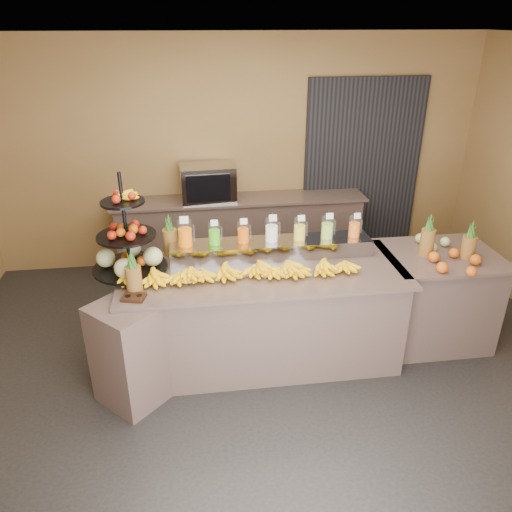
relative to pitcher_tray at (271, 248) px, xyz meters
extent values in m
plane|color=black|center=(-0.12, -0.58, -1.01)|extent=(6.00, 6.00, 0.00)
cube|color=olive|center=(-0.12, 1.93, 0.39)|extent=(6.00, 0.02, 2.80)
cube|color=white|center=(-0.12, -0.58, 1.80)|extent=(6.00, 5.00, 0.02)
cube|color=black|center=(1.48, 1.88, 0.19)|extent=(1.50, 0.06, 2.20)
cube|color=gray|center=(-0.12, -0.28, -0.56)|extent=(2.40, 0.90, 0.90)
cube|color=gray|center=(-0.12, -0.28, -0.09)|extent=(2.50, 1.00, 0.03)
cube|color=gray|center=(-1.27, -0.68, -0.56)|extent=(0.71, 0.71, 0.90)
cube|color=gray|center=(1.58, -0.18, -0.56)|extent=(1.00, 0.80, 0.90)
cube|color=gray|center=(1.58, -0.18, -0.09)|extent=(1.08, 0.88, 0.03)
cube|color=gray|center=(-0.12, 1.67, -0.56)|extent=(3.00, 0.50, 0.90)
cube|color=gray|center=(-0.12, 1.67, -0.09)|extent=(3.10, 0.55, 0.03)
cube|color=gray|center=(0.00, 0.00, 0.00)|extent=(1.85, 0.30, 0.15)
cylinder|color=silver|center=(-0.78, 0.00, 0.19)|extent=(0.13, 0.13, 0.24)
cylinder|color=#FC7100|center=(-0.78, 0.00, 0.16)|extent=(0.12, 0.12, 0.16)
cylinder|color=gray|center=(-0.80, 0.01, 0.25)|extent=(0.01, 0.01, 0.28)
cube|color=white|center=(-0.78, -0.06, 0.35)|extent=(0.08, 0.02, 0.06)
cylinder|color=silver|center=(-0.52, 0.00, 0.17)|extent=(0.11, 0.11, 0.20)
cylinder|color=#40BA11|center=(-0.52, 0.00, 0.14)|extent=(0.10, 0.10, 0.14)
cylinder|color=gray|center=(-0.53, 0.01, 0.22)|extent=(0.01, 0.01, 0.23)
cube|color=white|center=(-0.52, -0.05, 0.30)|extent=(0.06, 0.02, 0.05)
cylinder|color=silver|center=(-0.26, 0.00, 0.17)|extent=(0.11, 0.11, 0.20)
cylinder|color=#E45700|center=(-0.26, 0.00, 0.14)|extent=(0.10, 0.10, 0.14)
cylinder|color=gray|center=(-0.27, 0.01, 0.22)|extent=(0.01, 0.01, 0.24)
cube|color=white|center=(-0.26, -0.05, 0.30)|extent=(0.06, 0.02, 0.05)
cylinder|color=silver|center=(0.00, 0.00, 0.18)|extent=(0.12, 0.12, 0.22)
cylinder|color=white|center=(0.00, 0.00, 0.15)|extent=(0.11, 0.11, 0.15)
cylinder|color=gray|center=(-0.01, 0.01, 0.23)|extent=(0.01, 0.01, 0.26)
cube|color=white|center=(0.00, -0.05, 0.32)|extent=(0.07, 0.02, 0.06)
cylinder|color=silver|center=(0.26, 0.00, 0.18)|extent=(0.11, 0.11, 0.20)
cylinder|color=yellow|center=(0.26, 0.00, 0.14)|extent=(0.10, 0.10, 0.14)
cylinder|color=gray|center=(0.25, 0.01, 0.22)|extent=(0.01, 0.01, 0.24)
cube|color=white|center=(0.26, -0.05, 0.30)|extent=(0.06, 0.02, 0.06)
cylinder|color=silver|center=(0.52, 0.00, 0.18)|extent=(0.11, 0.11, 0.21)
cylinder|color=#9EC547|center=(0.52, 0.00, 0.15)|extent=(0.11, 0.11, 0.14)
cylinder|color=gray|center=(0.51, 0.01, 0.23)|extent=(0.01, 0.01, 0.25)
cube|color=white|center=(0.52, -0.05, 0.31)|extent=(0.07, 0.02, 0.06)
cylinder|color=silver|center=(0.78, 0.00, 0.17)|extent=(0.11, 0.11, 0.20)
cylinder|color=orange|center=(0.78, 0.00, 0.14)|extent=(0.10, 0.10, 0.13)
cylinder|color=gray|center=(0.77, 0.01, 0.22)|extent=(0.01, 0.01, 0.23)
cube|color=white|center=(0.78, -0.05, 0.30)|extent=(0.06, 0.02, 0.05)
ellipsoid|color=yellow|center=(-1.25, -0.36, -0.02)|extent=(0.25, 0.19, 0.10)
ellipsoid|color=yellow|center=(-1.04, -0.36, -0.02)|extent=(0.25, 0.19, 0.10)
ellipsoid|color=yellow|center=(-0.84, -0.36, -0.02)|extent=(0.25, 0.19, 0.10)
ellipsoid|color=yellow|center=(-0.64, -0.36, -0.02)|extent=(0.25, 0.19, 0.10)
ellipsoid|color=yellow|center=(-0.43, -0.36, -0.02)|extent=(0.25, 0.19, 0.10)
ellipsoid|color=yellow|center=(-0.23, -0.36, -0.02)|extent=(0.25, 0.19, 0.10)
ellipsoid|color=yellow|center=(-0.03, -0.36, -0.02)|extent=(0.25, 0.19, 0.10)
ellipsoid|color=yellow|center=(0.17, -0.36, -0.02)|extent=(0.25, 0.19, 0.10)
ellipsoid|color=yellow|center=(0.38, -0.36, -0.02)|extent=(0.25, 0.19, 0.10)
ellipsoid|color=yellow|center=(0.58, -0.36, -0.02)|extent=(0.25, 0.19, 0.10)
ellipsoid|color=yellow|center=(-1.06, -0.36, 0.05)|extent=(0.21, 0.17, 0.09)
ellipsoid|color=yellow|center=(-0.77, -0.36, 0.05)|extent=(0.21, 0.17, 0.09)
ellipsoid|color=yellow|center=(-0.48, -0.36, 0.05)|extent=(0.21, 0.17, 0.09)
ellipsoid|color=yellow|center=(-0.19, -0.36, 0.05)|extent=(0.21, 0.17, 0.09)
ellipsoid|color=yellow|center=(0.10, -0.36, 0.05)|extent=(0.21, 0.17, 0.09)
ellipsoid|color=yellow|center=(0.40, -0.36, 0.05)|extent=(0.21, 0.17, 0.09)
cylinder|color=black|center=(-1.26, -0.17, 0.37)|extent=(0.04, 0.04, 0.90)
cylinder|color=black|center=(-1.26, -0.17, -0.03)|extent=(0.81, 0.81, 0.02)
cylinder|color=black|center=(-1.26, -0.17, 0.27)|extent=(0.64, 0.64, 0.02)
cylinder|color=black|center=(-1.26, -0.17, 0.57)|extent=(0.46, 0.46, 0.02)
sphere|color=#C2CA8B|center=(-1.06, -0.17, 0.07)|extent=(0.17, 0.17, 0.17)
sphere|color=maroon|center=(-1.12, -0.17, 0.32)|extent=(0.08, 0.08, 0.08)
sphere|color=#DE5C13|center=(-1.36, -0.17, 0.03)|extent=(0.09, 0.09, 0.09)
cube|color=black|center=(-1.20, -0.63, -0.06)|extent=(0.21, 0.17, 0.03)
cylinder|color=brown|center=(-1.20, -0.51, 0.03)|extent=(0.13, 0.13, 0.22)
cone|color=#224918|center=(-1.20, -0.51, 0.22)|extent=(0.06, 0.06, 0.16)
cylinder|color=brown|center=(-0.92, 0.15, 0.05)|extent=(0.13, 0.13, 0.25)
cone|color=#224918|center=(-0.92, 0.15, 0.25)|extent=(0.07, 0.07, 0.16)
cylinder|color=brown|center=(1.42, -0.18, 0.05)|extent=(0.14, 0.14, 0.26)
cylinder|color=brown|center=(1.78, -0.29, 0.03)|extent=(0.13, 0.13, 0.21)
ellipsoid|color=#DE5C13|center=(1.58, -0.45, -0.03)|extent=(0.38, 0.26, 0.10)
cube|color=gray|center=(-0.50, 1.67, 0.14)|extent=(0.67, 0.49, 0.43)
camera|label=1|loc=(-0.70, -4.12, 1.93)|focal=35.00mm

